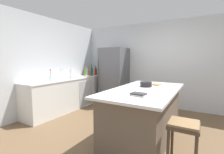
# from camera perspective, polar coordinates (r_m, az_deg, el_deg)

# --- Properties ---
(ground_plane) EXTENTS (7.20, 7.20, 0.00)m
(ground_plane) POSITION_cam_1_polar(r_m,az_deg,el_deg) (3.32, 3.90, -19.59)
(ground_plane) COLOR brown
(wall_rear) EXTENTS (6.00, 0.10, 2.60)m
(wall_rear) POSITION_cam_1_polar(r_m,az_deg,el_deg) (5.11, 15.32, 4.32)
(wall_rear) COLOR silver
(wall_rear) RESTS_ON ground_plane
(wall_left) EXTENTS (0.10, 6.00, 2.60)m
(wall_left) POSITION_cam_1_polar(r_m,az_deg,el_deg) (4.63, -24.33, 3.84)
(wall_left) COLOR silver
(wall_left) RESTS_ON ground_plane
(counter_run_left) EXTENTS (0.64, 2.86, 0.91)m
(counter_run_left) POSITION_cam_1_polar(r_m,az_deg,el_deg) (4.90, -14.85, -5.68)
(counter_run_left) COLOR silver
(counter_run_left) RESTS_ON ground_plane
(kitchen_island) EXTENTS (1.10, 2.15, 0.91)m
(kitchen_island) POSITION_cam_1_polar(r_m,az_deg,el_deg) (3.11, 11.72, -12.38)
(kitchen_island) COLOR brown
(kitchen_island) RESTS_ON ground_plane
(refrigerator) EXTENTS (0.81, 0.77, 1.83)m
(refrigerator) POSITION_cam_1_polar(r_m,az_deg,el_deg) (5.21, 0.77, 0.32)
(refrigerator) COLOR #56565B
(refrigerator) RESTS_ON ground_plane
(bar_stool) EXTENTS (0.36, 0.36, 0.68)m
(bar_stool) POSITION_cam_1_polar(r_m,az_deg,el_deg) (2.24, 24.53, -17.64)
(bar_stool) COLOR #473828
(bar_stool) RESTS_ON ground_plane
(sink_faucet) EXTENTS (0.15, 0.05, 0.30)m
(sink_faucet) POSITION_cam_1_polar(r_m,az_deg,el_deg) (4.65, -17.99, 1.23)
(sink_faucet) COLOR silver
(sink_faucet) RESTS_ON counter_run_left
(flower_vase) EXTENTS (0.09, 0.09, 0.30)m
(flower_vase) POSITION_cam_1_polar(r_m,az_deg,el_deg) (4.37, -21.38, -0.00)
(flower_vase) COLOR silver
(flower_vase) RESTS_ON counter_run_left
(paper_towel_roll) EXTENTS (0.14, 0.14, 0.31)m
(paper_towel_roll) POSITION_cam_1_polar(r_m,az_deg,el_deg) (4.84, -14.62, 1.23)
(paper_towel_roll) COLOR gray
(paper_towel_roll) RESTS_ON counter_run_left
(soda_bottle) EXTENTS (0.06, 0.06, 0.33)m
(soda_bottle) POSITION_cam_1_polar(r_m,az_deg,el_deg) (5.85, -6.24, 2.16)
(soda_bottle) COLOR silver
(soda_bottle) RESTS_ON counter_run_left
(whiskey_bottle) EXTENTS (0.09, 0.09, 0.32)m
(whiskey_bottle) POSITION_cam_1_polar(r_m,az_deg,el_deg) (5.70, -5.92, 2.03)
(whiskey_bottle) COLOR brown
(whiskey_bottle) RESTS_ON counter_run_left
(hot_sauce_bottle) EXTENTS (0.05, 0.05, 0.22)m
(hot_sauce_bottle) POSITION_cam_1_polar(r_m,az_deg,el_deg) (5.61, -6.19, 1.55)
(hot_sauce_bottle) COLOR red
(hot_sauce_bottle) RESTS_ON counter_run_left
(wine_bottle) EXTENTS (0.07, 0.07, 0.38)m
(wine_bottle) POSITION_cam_1_polar(r_m,az_deg,el_deg) (5.56, -7.35, 2.08)
(wine_bottle) COLOR #19381E
(wine_bottle) RESTS_ON counter_run_left
(vinegar_bottle) EXTENTS (0.05, 0.05, 0.28)m
(vinegar_bottle) POSITION_cam_1_polar(r_m,az_deg,el_deg) (5.54, -8.48, 1.67)
(vinegar_bottle) COLOR #994C23
(vinegar_bottle) RESTS_ON counter_run_left
(gin_bottle) EXTENTS (0.08, 0.08, 0.30)m
(gin_bottle) POSITION_cam_1_polar(r_m,az_deg,el_deg) (5.49, -9.33, 1.69)
(gin_bottle) COLOR #8CB79E
(gin_bottle) RESTS_ON counter_run_left
(olive_oil_bottle) EXTENTS (0.05, 0.05, 0.36)m
(olive_oil_bottle) POSITION_cam_1_polar(r_m,az_deg,el_deg) (5.38, -9.76, 1.85)
(olive_oil_bottle) COLOR olive
(olive_oil_bottle) RESTS_ON counter_run_left
(cookbook_stack) EXTENTS (0.23, 0.18, 0.04)m
(cookbook_stack) POSITION_cam_1_polar(r_m,az_deg,el_deg) (2.40, 9.56, -6.25)
(cookbook_stack) COLOR silver
(cookbook_stack) RESTS_ON kitchen_island
(mixing_bowl) EXTENTS (0.23, 0.23, 0.10)m
(mixing_bowl) POSITION_cam_1_polar(r_m,az_deg,el_deg) (3.25, 12.22, -2.59)
(mixing_bowl) COLOR black
(mixing_bowl) RESTS_ON kitchen_island
(cutting_board) EXTENTS (0.36, 0.22, 0.02)m
(cutting_board) POSITION_cam_1_polar(r_m,az_deg,el_deg) (3.56, 14.26, -2.55)
(cutting_board) COLOR #9E7042
(cutting_board) RESTS_ON kitchen_island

